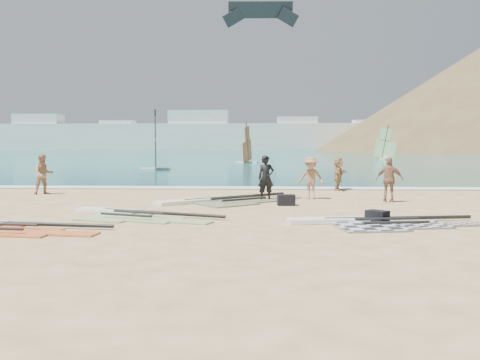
{
  "coord_description": "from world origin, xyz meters",
  "views": [
    {
      "loc": [
        0.21,
        -13.59,
        2.23
      ],
      "look_at": [
        -0.61,
        4.0,
        1.0
      ],
      "focal_mm": 40.0,
      "sensor_mm": 36.0,
      "label": 1
    }
  ],
  "objects_px": {
    "gear_bag_near": "(286,200)",
    "beachgoer_right": "(338,174)",
    "rig_grey": "(370,223)",
    "person_wetsuit": "(266,178)",
    "rig_orange": "(221,201)",
    "beachgoer_mid": "(311,178)",
    "beachgoer_back": "(389,180)",
    "gear_bag_far": "(377,217)",
    "beachgoer_left": "(43,174)",
    "rig_green": "(127,215)"
  },
  "relations": [
    {
      "from": "rig_grey",
      "to": "gear_bag_far",
      "type": "distance_m",
      "value": 0.46
    },
    {
      "from": "rig_grey",
      "to": "person_wetsuit",
      "type": "relative_size",
      "value": 3.11
    },
    {
      "from": "rig_grey",
      "to": "beachgoer_left",
      "type": "relative_size",
      "value": 3.11
    },
    {
      "from": "beachgoer_mid",
      "to": "beachgoer_right",
      "type": "distance_m",
      "value": 4.23
    },
    {
      "from": "rig_orange",
      "to": "beachgoer_back",
      "type": "height_order",
      "value": "beachgoer_back"
    },
    {
      "from": "person_wetsuit",
      "to": "rig_grey",
      "type": "bearing_deg",
      "value": -76.96
    },
    {
      "from": "person_wetsuit",
      "to": "beachgoer_back",
      "type": "distance_m",
      "value": 4.64
    },
    {
      "from": "rig_grey",
      "to": "gear_bag_near",
      "type": "relative_size",
      "value": 8.9
    },
    {
      "from": "beachgoer_mid",
      "to": "person_wetsuit",
      "type": "bearing_deg",
      "value": -145.03
    },
    {
      "from": "rig_orange",
      "to": "beachgoer_right",
      "type": "relative_size",
      "value": 3.53
    },
    {
      "from": "rig_green",
      "to": "rig_orange",
      "type": "relative_size",
      "value": 0.9
    },
    {
      "from": "beachgoer_mid",
      "to": "beachgoer_back",
      "type": "xyz_separation_m",
      "value": [
        2.85,
        -0.98,
        0.01
      ]
    },
    {
      "from": "rig_grey",
      "to": "gear_bag_far",
      "type": "xyz_separation_m",
      "value": [
        0.26,
        0.36,
        0.12
      ]
    },
    {
      "from": "rig_orange",
      "to": "person_wetsuit",
      "type": "distance_m",
      "value": 2.01
    },
    {
      "from": "rig_orange",
      "to": "beachgoer_back",
      "type": "distance_m",
      "value": 6.36
    },
    {
      "from": "rig_green",
      "to": "beachgoer_back",
      "type": "distance_m",
      "value": 9.87
    },
    {
      "from": "rig_green",
      "to": "person_wetsuit",
      "type": "distance_m",
      "value": 6.39
    },
    {
      "from": "beachgoer_right",
      "to": "beachgoer_left",
      "type": "bearing_deg",
      "value": 122.0
    },
    {
      "from": "rig_orange",
      "to": "beachgoer_back",
      "type": "xyz_separation_m",
      "value": [
        6.3,
        0.36,
        0.8
      ]
    },
    {
      "from": "gear_bag_far",
      "to": "beachgoer_left",
      "type": "xyz_separation_m",
      "value": [
        -12.71,
        7.68,
        0.7
      ]
    },
    {
      "from": "person_wetsuit",
      "to": "rig_orange",
      "type": "bearing_deg",
      "value": -167.76
    },
    {
      "from": "gear_bag_near",
      "to": "beachgoer_right",
      "type": "height_order",
      "value": "beachgoer_right"
    },
    {
      "from": "rig_orange",
      "to": "beachgoer_mid",
      "type": "bearing_deg",
      "value": -18.01
    },
    {
      "from": "rig_grey",
      "to": "beachgoer_back",
      "type": "xyz_separation_m",
      "value": [
        1.8,
        5.61,
        0.8
      ]
    },
    {
      "from": "gear_bag_near",
      "to": "person_wetsuit",
      "type": "bearing_deg",
      "value": 113.39
    },
    {
      "from": "gear_bag_near",
      "to": "gear_bag_far",
      "type": "relative_size",
      "value": 1.06
    },
    {
      "from": "rig_grey",
      "to": "rig_orange",
      "type": "bearing_deg",
      "value": 120.99
    },
    {
      "from": "beachgoer_mid",
      "to": "gear_bag_near",
      "type": "bearing_deg",
      "value": -98.42
    },
    {
      "from": "rig_orange",
      "to": "person_wetsuit",
      "type": "xyz_separation_m",
      "value": [
        1.67,
        0.76,
        0.82
      ]
    },
    {
      "from": "rig_grey",
      "to": "gear_bag_near",
      "type": "xyz_separation_m",
      "value": [
        -2.12,
        4.36,
        0.14
      ]
    },
    {
      "from": "rig_green",
      "to": "gear_bag_near",
      "type": "height_order",
      "value": "gear_bag_near"
    },
    {
      "from": "rig_orange",
      "to": "beachgoer_mid",
      "type": "relative_size",
      "value": 3.27
    },
    {
      "from": "rig_grey",
      "to": "rig_green",
      "type": "xyz_separation_m",
      "value": [
        -7.04,
        1.28,
        -0.0
      ]
    },
    {
      "from": "gear_bag_far",
      "to": "beachgoer_right",
      "type": "xyz_separation_m",
      "value": [
        0.3,
        10.13,
        0.61
      ]
    },
    {
      "from": "rig_orange",
      "to": "beachgoer_left",
      "type": "relative_size",
      "value": 3.17
    },
    {
      "from": "rig_orange",
      "to": "beachgoer_mid",
      "type": "xyz_separation_m",
      "value": [
        3.44,
        1.33,
        0.79
      ]
    },
    {
      "from": "rig_green",
      "to": "person_wetsuit",
      "type": "height_order",
      "value": "person_wetsuit"
    },
    {
      "from": "gear_bag_far",
      "to": "beachgoer_left",
      "type": "relative_size",
      "value": 0.33
    },
    {
      "from": "beachgoer_back",
      "to": "beachgoer_mid",
      "type": "bearing_deg",
      "value": -9.58
    },
    {
      "from": "person_wetsuit",
      "to": "rig_green",
      "type": "bearing_deg",
      "value": -143.84
    },
    {
      "from": "gear_bag_far",
      "to": "person_wetsuit",
      "type": "distance_m",
      "value": 6.48
    },
    {
      "from": "rig_green",
      "to": "gear_bag_near",
      "type": "distance_m",
      "value": 5.81
    },
    {
      "from": "beachgoer_left",
      "to": "beachgoer_mid",
      "type": "bearing_deg",
      "value": -41.71
    },
    {
      "from": "rig_orange",
      "to": "rig_green",
      "type": "bearing_deg",
      "value": -161.73
    },
    {
      "from": "rig_grey",
      "to": "beachgoer_back",
      "type": "height_order",
      "value": "beachgoer_back"
    },
    {
      "from": "beachgoer_mid",
      "to": "beachgoer_right",
      "type": "xyz_separation_m",
      "value": [
        1.62,
        3.9,
        -0.06
      ]
    },
    {
      "from": "gear_bag_near",
      "to": "beachgoer_back",
      "type": "height_order",
      "value": "beachgoer_back"
    },
    {
      "from": "rig_grey",
      "to": "beachgoer_left",
      "type": "xyz_separation_m",
      "value": [
        -12.45,
        8.04,
        0.82
      ]
    },
    {
      "from": "rig_grey",
      "to": "person_wetsuit",
      "type": "height_order",
      "value": "person_wetsuit"
    },
    {
      "from": "gear_bag_far",
      "to": "beachgoer_right",
      "type": "bearing_deg",
      "value": 88.31
    }
  ]
}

